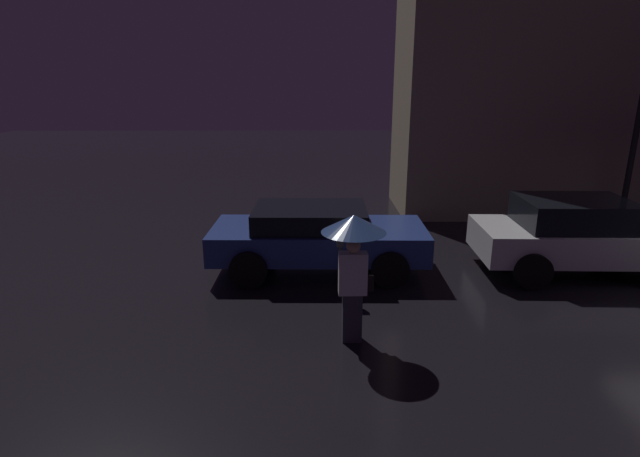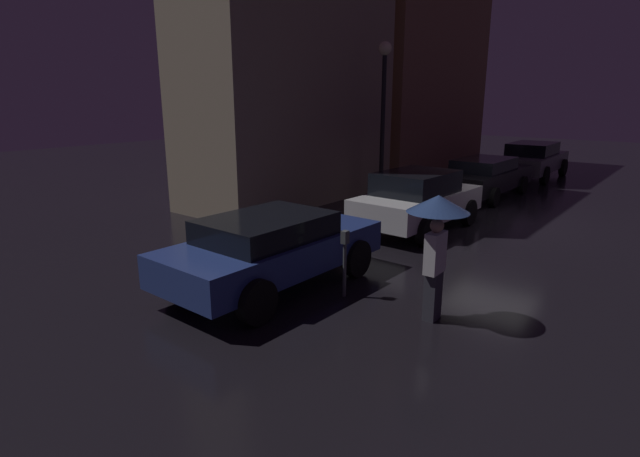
{
  "view_description": "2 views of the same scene",
  "coord_description": "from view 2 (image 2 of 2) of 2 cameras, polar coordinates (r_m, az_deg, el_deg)",
  "views": [
    {
      "loc": [
        -7.41,
        -8.16,
        3.79
      ],
      "look_at": [
        -7.31,
        0.1,
        1.3
      ],
      "focal_mm": 28.0,
      "sensor_mm": 36.0,
      "label": 1
    },
    {
      "loc": [
        -13.52,
        -4.51,
        3.36
      ],
      "look_at": [
        -7.59,
        0.19,
        1.34
      ],
      "focal_mm": 28.0,
      "sensor_mm": 36.0,
      "label": 2
    }
  ],
  "objects": [
    {
      "name": "parked_car_white",
      "position": [
        13.02,
        11.08,
        3.31
      ],
      "size": [
        4.04,
        1.95,
        1.52
      ],
      "rotation": [
        0.0,
        0.0,
        -0.03
      ],
      "color": "silver",
      "rests_on": "ground"
    },
    {
      "name": "street_lamp_near",
      "position": [
        16.27,
        7.28,
        14.95
      ],
      "size": [
        0.42,
        0.42,
        4.97
      ],
      "color": "black",
      "rests_on": "ground"
    },
    {
      "name": "parked_car_grey",
      "position": [
        22.86,
        23.12,
        7.31
      ],
      "size": [
        4.63,
        2.01,
        1.47
      ],
      "rotation": [
        0.0,
        0.0,
        0.02
      ],
      "color": "slate",
      "rests_on": "ground"
    },
    {
      "name": "parked_car_black",
      "position": [
        17.91,
        18.33,
        5.69
      ],
      "size": [
        4.61,
        1.88,
        1.33
      ],
      "rotation": [
        0.0,
        0.0,
        -0.02
      ],
      "color": "black",
      "rests_on": "ground"
    },
    {
      "name": "parked_car_blue",
      "position": [
        8.97,
        -5.49,
        -2.15
      ],
      "size": [
        4.32,
        2.02,
        1.33
      ],
      "rotation": [
        0.0,
        0.0,
        -0.02
      ],
      "color": "navy",
      "rests_on": "ground"
    },
    {
      "name": "parking_meter",
      "position": [
        8.46,
        2.85,
        -3.16
      ],
      "size": [
        0.12,
        0.1,
        1.17
      ],
      "color": "#4C5154",
      "rests_on": "ground"
    },
    {
      "name": "pedestrian_with_umbrella",
      "position": [
        7.57,
        13.23,
        0.39
      ],
      "size": [
        0.93,
        0.93,
        1.96
      ],
      "rotation": [
        0.0,
        0.0,
        3.17
      ],
      "color": "#383842",
      "rests_on": "ground"
    },
    {
      "name": "building_facade_left",
      "position": [
        16.67,
        -3.44,
        20.7
      ],
      "size": [
        7.61,
        3.0,
        10.07
      ],
      "color": "gray",
      "rests_on": "ground"
    },
    {
      "name": "building_facade_right",
      "position": [
        23.83,
        11.35,
        18.39
      ],
      "size": [
        8.29,
        3.0,
        9.8
      ],
      "color": "#8C664C",
      "rests_on": "ground"
    },
    {
      "name": "ground_plane",
      "position": [
        14.64,
        19.37,
        0.83
      ],
      "size": [
        60.0,
        60.0,
        0.0
      ],
      "primitive_type": "plane",
      "color": "black"
    }
  ]
}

